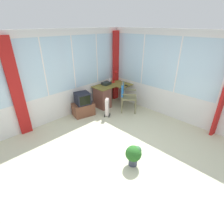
{
  "coord_description": "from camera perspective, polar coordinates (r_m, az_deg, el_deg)",
  "views": [
    {
      "loc": [
        -2.44,
        -2.13,
        2.66
      ],
      "look_at": [
        0.36,
        0.65,
        0.63
      ],
      "focal_mm": 27.9,
      "sensor_mm": 36.0,
      "label": 1
    }
  ],
  "objects": [
    {
      "name": "ground",
      "position": [
        4.21,
        2.95,
        -12.51
      ],
      "size": [
        5.58,
        5.73,
        0.06
      ],
      "primitive_type": "cube",
      "color": "beige"
    },
    {
      "name": "space_heater",
      "position": [
        5.47,
        -1.57,
        1.67
      ],
      "size": [
        0.29,
        0.27,
        0.58
      ],
      "color": "silver",
      "rests_on": "ground"
    },
    {
      "name": "desk_lamp",
      "position": [
        6.35,
        1.26,
        12.17
      ],
      "size": [
        0.23,
        0.2,
        0.42
      ],
      "color": "red",
      "rests_on": "desk"
    },
    {
      "name": "paper_tray",
      "position": [
        6.15,
        -1.87,
        9.39
      ],
      "size": [
        0.32,
        0.25,
        0.09
      ],
      "primitive_type": "cube",
      "rotation": [
        0.0,
        0.0,
        0.08
      ],
      "color": "#232825",
      "rests_on": "desk"
    },
    {
      "name": "tv_remote",
      "position": [
        6.04,
        4.74,
        8.64
      ],
      "size": [
        0.08,
        0.16,
        0.02
      ],
      "primitive_type": "cube",
      "rotation": [
        0.0,
        0.0,
        -0.26
      ],
      "color": "black",
      "rests_on": "desk"
    },
    {
      "name": "east_window_panel",
      "position": [
        5.4,
        20.36,
        10.56
      ],
      "size": [
        0.07,
        4.73,
        2.53
      ],
      "color": "silver",
      "rests_on": "ground"
    },
    {
      "name": "potted_plant",
      "position": [
        3.67,
        7.18,
        -13.51
      ],
      "size": [
        0.33,
        0.33,
        0.46
      ],
      "color": "#404557",
      "rests_on": "ground"
    },
    {
      "name": "desk",
      "position": [
        6.06,
        -2.83,
        5.24
      ],
      "size": [
        1.23,
        0.86,
        0.73
      ],
      "color": "olive",
      "rests_on": "ground"
    },
    {
      "name": "curtain_north_left",
      "position": [
        4.82,
        -28.92,
        6.34
      ],
      "size": [
        0.29,
        0.1,
        2.43
      ],
      "primitive_type": "cube",
      "rotation": [
        0.0,
        0.0,
        -0.1
      ],
      "color": "#B31D1B",
      "rests_on": "ground"
    },
    {
      "name": "spray_bottle",
      "position": [
        6.21,
        -0.77,
        10.15
      ],
      "size": [
        0.06,
        0.06,
        0.22
      ],
      "color": "silver",
      "rests_on": "desk"
    },
    {
      "name": "wooden_armchair",
      "position": [
        5.68,
        4.41,
        6.12
      ],
      "size": [
        0.67,
        0.67,
        0.97
      ],
      "color": "olive",
      "rests_on": "ground"
    },
    {
      "name": "north_window_panel",
      "position": [
        5.33,
        -16.51,
        10.95
      ],
      "size": [
        4.58,
        0.07,
        2.53
      ],
      "color": "silver",
      "rests_on": "ground"
    },
    {
      "name": "curtain_corner",
      "position": [
        6.54,
        1.35,
        14.48
      ],
      "size": [
        0.28,
        0.09,
        2.43
      ],
      "primitive_type": "cube",
      "rotation": [
        0.0,
        0.0,
        -0.06
      ],
      "color": "#B31D1B",
      "rests_on": "ground"
    },
    {
      "name": "tv_on_stand",
      "position": [
        5.57,
        -9.42,
        2.17
      ],
      "size": [
        0.73,
        0.58,
        0.75
      ],
      "color": "brown",
      "rests_on": "ground"
    }
  ]
}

